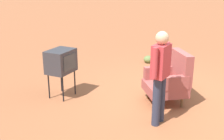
% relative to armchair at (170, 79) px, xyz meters
% --- Properties ---
extents(ground_plane, '(60.00, 60.00, 0.00)m').
position_rel_armchair_xyz_m(ground_plane, '(-0.15, -0.01, -0.50)').
color(ground_plane, '#A05B38').
extents(armchair, '(1.02, 1.03, 1.06)m').
position_rel_armchair_xyz_m(armchair, '(0.00, 0.00, 0.00)').
color(armchair, brown).
rests_on(armchair, ground).
extents(side_table, '(0.56, 0.56, 0.59)m').
position_rel_armchair_xyz_m(side_table, '(-0.86, 0.01, 0.00)').
color(side_table, black).
rests_on(side_table, ground).
extents(tv_on_stand, '(0.68, 0.56, 1.03)m').
position_rel_armchair_xyz_m(tv_on_stand, '(0.24, -2.25, 0.28)').
color(tv_on_stand, black).
rests_on(tv_on_stand, ground).
extents(person_standing, '(0.55, 0.32, 1.64)m').
position_rel_armchair_xyz_m(person_standing, '(0.93, -0.13, 0.44)').
color(person_standing, '#2D3347').
rests_on(person_standing, ground).
extents(soda_can_red, '(0.07, 0.07, 0.12)m').
position_rel_armchair_xyz_m(soda_can_red, '(-0.83, -0.08, 0.15)').
color(soda_can_red, red).
rests_on(soda_can_red, side_table).
extents(bottle_short_clear, '(0.06, 0.06, 0.20)m').
position_rel_armchair_xyz_m(bottle_short_clear, '(-0.92, -0.17, 0.19)').
color(bottle_short_clear, silver).
rests_on(bottle_short_clear, side_table).
extents(soda_can_blue, '(0.07, 0.07, 0.12)m').
position_rel_armchair_xyz_m(soda_can_blue, '(-0.64, 0.20, 0.15)').
color(soda_can_blue, blue).
rests_on(soda_can_blue, side_table).
extents(bottle_wine_green, '(0.07, 0.07, 0.32)m').
position_rel_armchair_xyz_m(bottle_wine_green, '(-0.83, 0.16, 0.25)').
color(bottle_wine_green, '#1E5623').
rests_on(bottle_wine_green, side_table).
extents(flower_vase, '(0.15, 0.10, 0.27)m').
position_rel_armchair_xyz_m(flower_vase, '(-1.06, 0.03, 0.24)').
color(flower_vase, silver).
rests_on(flower_vase, side_table).
extents(shrub_far, '(0.28, 0.28, 0.22)m').
position_rel_armchair_xyz_m(shrub_far, '(-2.73, -0.78, -0.39)').
color(shrub_far, olive).
rests_on(shrub_far, ground).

